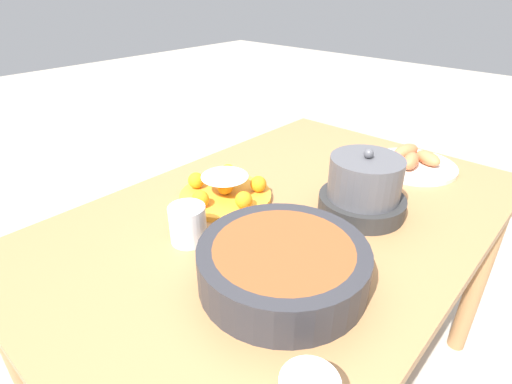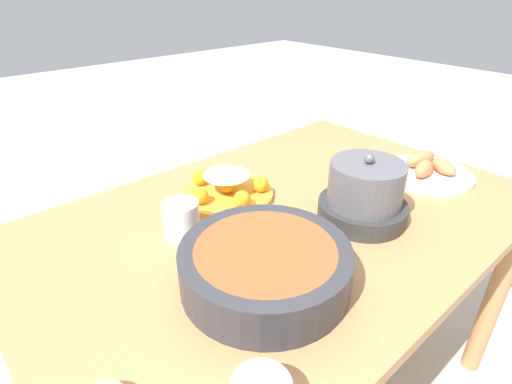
# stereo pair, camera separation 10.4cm
# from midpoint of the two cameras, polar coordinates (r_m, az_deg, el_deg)

# --- Properties ---
(dining_table) EXTENTS (1.31, 0.86, 0.72)m
(dining_table) POSITION_cam_midpoint_polar(r_m,az_deg,el_deg) (1.09, 6.98, -7.56)
(dining_table) COLOR #A87547
(dining_table) RESTS_ON ground_plane
(cake_plate) EXTENTS (0.25, 0.25, 0.08)m
(cake_plate) POSITION_cam_midpoint_polar(r_m,az_deg,el_deg) (1.09, -1.40, 0.37)
(cake_plate) COLOR gold
(cake_plate) RESTS_ON dining_table
(serving_bowl) EXTENTS (0.33, 0.33, 0.09)m
(serving_bowl) POSITION_cam_midpoint_polar(r_m,az_deg,el_deg) (0.79, 5.18, -10.49)
(serving_bowl) COLOR #2D2D33
(serving_bowl) RESTS_ON dining_table
(seafood_platter) EXTENTS (0.27, 0.27, 0.06)m
(seafood_platter) POSITION_cam_midpoint_polar(r_m,az_deg,el_deg) (1.34, 25.34, 2.82)
(seafood_platter) COLOR silver
(seafood_platter) RESTS_ON dining_table
(cup_near) EXTENTS (0.08, 0.08, 0.09)m
(cup_near) POSITION_cam_midpoint_polar(r_m,az_deg,el_deg) (0.93, -7.42, -4.03)
(cup_near) COLOR white
(cup_near) RESTS_ON dining_table
(warming_pot) EXTENTS (0.22, 0.22, 0.18)m
(warming_pot) POSITION_cam_midpoint_polar(r_m,az_deg,el_deg) (1.02, 18.06, -0.39)
(warming_pot) COLOR #2D2D2D
(warming_pot) RESTS_ON dining_table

